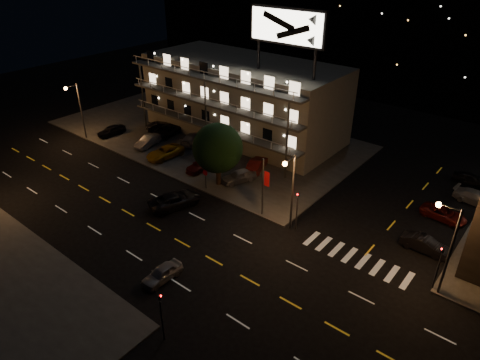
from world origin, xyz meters
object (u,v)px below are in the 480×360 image
Objects in this scene: lot_car_7 at (193,138)px; road_car_west at (175,200)px; lot_car_2 at (165,152)px; side_car_0 at (425,244)px; tree at (217,149)px; lot_car_4 at (239,176)px; road_car_east at (162,273)px.

lot_car_7 reaches higher than road_car_west.
side_car_0 is (32.28, 1.93, -0.16)m from lot_car_2.
tree is 1.75× the size of lot_car_4.
lot_car_4 is at bearing -85.79° from road_car_west.
tree is 1.98× the size of road_car_east.
lot_car_4 is (1.51, 1.85, -3.63)m from tree.
road_car_east is 11.22m from road_car_west.
lot_car_4 is at bearing 9.88° from lot_car_2.
tree is 1.45× the size of lot_car_2.
tree is 12.56m from lot_car_7.
lot_car_4 is 12.57m from lot_car_7.
road_car_west is at bearing 132.14° from road_car_east.
lot_car_2 is 22.90m from road_car_east.
road_car_west is (-1.98, -8.16, -0.09)m from lot_car_4.
lot_car_2 is at bearing -19.30° from road_car_west.
lot_car_4 reaches higher than road_car_west.
road_car_west is at bearing 110.96° from side_car_0.
lot_car_2 reaches higher than side_car_0.
tree is 7.34m from road_car_west.
lot_car_7 is 1.19× the size of side_car_0.
side_car_0 is at bearing -140.56° from road_car_west.
lot_car_2 reaches higher than road_car_east.
lot_car_7 is 0.91× the size of road_car_west.
lot_car_4 is 1.13× the size of road_car_east.
side_car_0 is at bearing 156.25° from lot_car_7.
tree reaches higher than lot_car_4.
lot_car_7 is at bearing -178.93° from lot_car_4.
lot_car_7 is at bearing 148.31° from tree.
lot_car_4 is 8.40m from road_car_west.
lot_car_7 is 27.17m from road_car_east.
side_car_0 is at bearing 6.99° from tree.
road_car_west is (9.40, -7.12, -0.08)m from lot_car_2.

